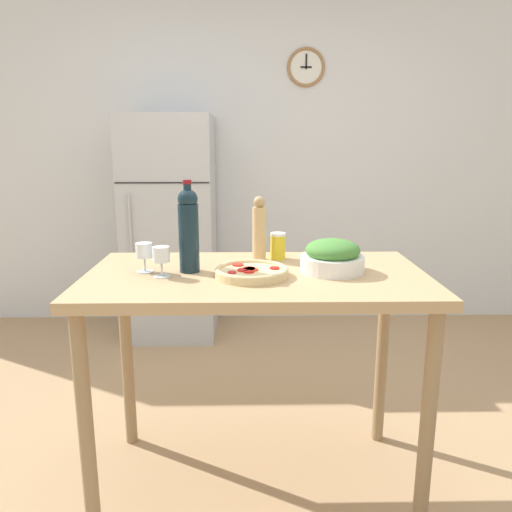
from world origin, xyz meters
The scene contains 11 objects.
ground_plane centered at (0.00, 0.00, 0.00)m, with size 14.00×14.00×0.00m, color tan.
wall_back centered at (0.00, 2.14, 1.30)m, with size 6.40×0.08×2.60m.
refrigerator centered at (-0.61, 1.79, 0.83)m, with size 0.65×0.64×1.65m.
prep_counter centered at (0.00, 0.00, 0.84)m, with size 1.36×0.75×0.96m.
wine_bottle centered at (-0.27, 0.02, 1.13)m, with size 0.08×0.08×0.37m.
wine_glass_near centered at (-0.37, -0.05, 1.04)m, with size 0.07×0.07×0.12m.
wine_glass_far centered at (-0.45, 0.02, 1.04)m, with size 0.07×0.07×0.12m.
pepper_mill centered at (0.02, 0.22, 1.09)m, with size 0.06×0.06×0.28m.
salad_bowl centered at (0.31, 0.01, 1.02)m, with size 0.26×0.26×0.13m.
homemade_pizza centered at (-0.02, -0.06, 0.98)m, with size 0.29×0.29×0.04m.
salt_canister centered at (0.10, 0.24, 1.01)m, with size 0.07×0.07×0.12m.
Camera 1 is at (-0.03, -1.92, 1.48)m, focal length 35.00 mm.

